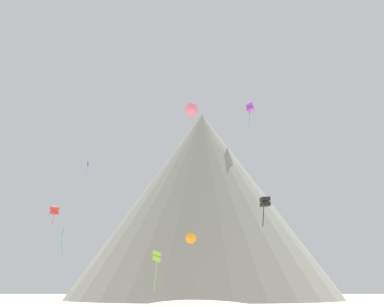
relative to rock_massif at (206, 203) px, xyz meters
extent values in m
cone|color=gray|center=(-0.55, 0.71, 0.54)|extent=(93.16, 93.16, 48.55)
cone|color=gray|center=(5.54, -7.18, -5.45)|extent=(33.96, 33.96, 36.59)
cube|color=blue|center=(-22.13, -35.56, 0.36)|extent=(0.13, 0.95, 0.91)
cylinder|color=#E5668C|center=(-22.35, -35.56, -1.08)|extent=(0.27, 0.13, 2.03)
cube|color=purple|center=(8.04, -32.94, 12.10)|extent=(1.76, 1.69, 0.95)
cube|color=purple|center=(8.04, -32.94, 12.83)|extent=(1.76, 1.69, 0.95)
cylinder|color=teal|center=(7.84, -32.94, 10.19)|extent=(0.40, 0.12, 3.25)
cube|color=#8CD133|center=(-8.38, -47.00, -17.09)|extent=(1.42, 1.32, 0.93)
cube|color=#8CD133|center=(-8.38, -47.00, -16.36)|extent=(1.42, 1.32, 0.93)
cylinder|color=#8CD133|center=(-8.52, -47.00, -19.49)|extent=(0.43, 0.14, 4.25)
cube|color=teal|center=(-25.50, -36.07, -12.10)|extent=(0.58, 1.17, 1.47)
cylinder|color=teal|center=(-25.43, -36.07, -14.25)|extent=(0.44, 0.51, 2.90)
cube|color=black|center=(4.31, -67.16, -12.85)|extent=(1.06, 1.04, 0.46)
cube|color=black|center=(4.31, -67.16, -12.33)|extent=(1.06, 1.04, 0.46)
cylinder|color=black|center=(4.06, -67.16, -14.12)|extent=(0.34, 0.37, 2.14)
cube|color=red|center=(-30.28, -26.43, -6.92)|extent=(1.98, 2.01, 0.94)
cube|color=red|center=(-30.28, -26.43, -6.14)|extent=(1.98, 2.01, 0.94)
cylinder|color=red|center=(-30.38, -26.43, -8.36)|extent=(0.31, 0.41, 2.25)
cone|color=#E5668C|center=(-3.31, -38.53, 9.84)|extent=(2.49, 1.43, 2.41)
cylinder|color=#E5668C|center=(-3.29, -38.53, 7.05)|extent=(0.33, 0.36, 3.18)
cone|color=orange|center=(-3.45, -41.95, -13.64)|extent=(1.74, 0.74, 1.69)
camera|label=1|loc=(-3.28, -112.40, -21.22)|focal=41.31mm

